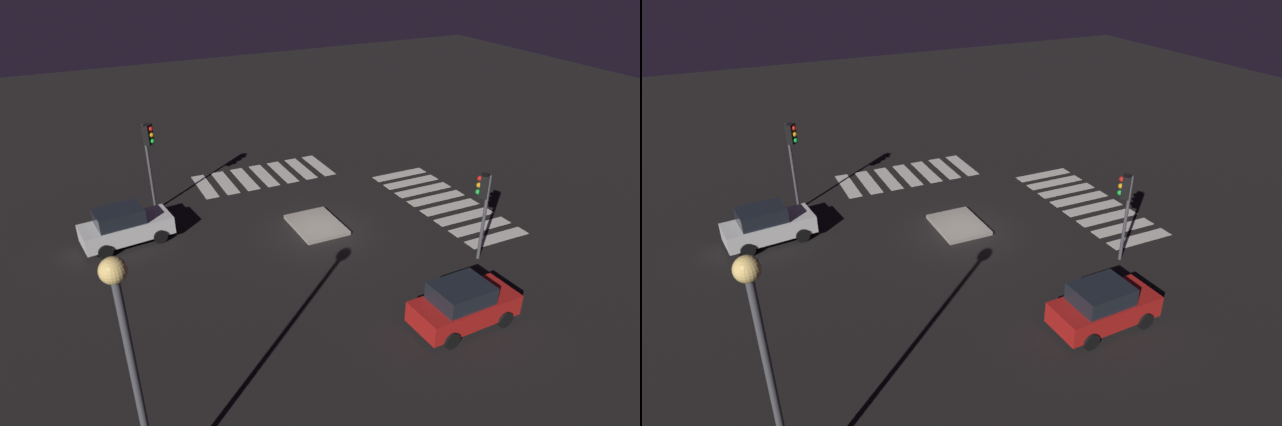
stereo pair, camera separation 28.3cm
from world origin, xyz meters
The scene contains 9 objects.
ground_plane centered at (0.00, 0.00, 0.00)m, with size 80.00×80.00×0.00m, color black.
traffic_island centered at (0.56, -0.08, 0.09)m, with size 2.87×2.16×0.18m.
car_white centered at (2.94, 8.20, 0.84)m, with size 2.22×4.07×1.71m.
car_red centered at (-8.22, -1.60, 0.84)m, with size 1.95×3.97×1.70m.
traffic_light_north centered at (5.57, 6.31, 3.38)m, with size 0.54×0.53×4.46m.
traffic_light_south centered at (-4.90, -4.99, 2.92)m, with size 0.54×0.54×3.86m.
street_lamp centered at (-10.39, 9.49, 4.84)m, with size 0.56×0.56×7.01m.
crosswalk_near centered at (0.00, -7.04, 0.01)m, with size 8.75×3.20×0.02m.
crosswalk_side centered at (7.33, 0.00, 0.01)m, with size 3.20×7.60×0.02m.
Camera 2 is at (-20.28, 9.56, 12.60)m, focal length 31.01 mm.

